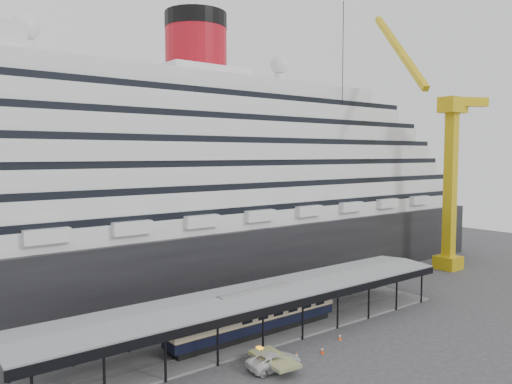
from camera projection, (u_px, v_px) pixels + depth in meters
ground at (289, 348)px, 54.23m from camera, size 200.00×200.00×0.00m
cruise_ship at (153, 171)px, 78.03m from camera, size 130.00×30.00×43.90m
platform_canopy at (260, 315)px, 57.98m from camera, size 56.00×9.18×5.30m
crane_yellow at (445, 160)px, 89.88m from camera, size 23.83×18.78×47.60m
port_truck at (274, 361)px, 48.94m from camera, size 5.82×3.11×1.55m
pullman_carriage at (255, 313)px, 57.51m from camera, size 22.67×3.18×22.24m
traffic_cone_left at (297, 356)px, 51.01m from camera, size 0.45×0.45×0.82m
traffic_cone_mid at (322, 350)px, 52.66m from camera, size 0.50×0.50×0.75m
traffic_cone_right at (340, 337)px, 56.54m from camera, size 0.41×0.41×0.74m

